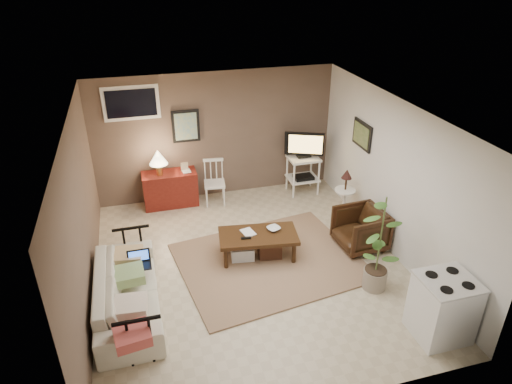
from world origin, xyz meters
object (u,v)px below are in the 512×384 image
object	(u,v)px
side_table	(345,189)
armchair	(361,227)
red_console	(169,186)
stove	(443,308)
tv_stand	(303,162)
sofa	(126,286)
coffee_table	(258,244)
potted_plant	(380,241)
spindle_chair	(214,184)

from	to	relation	value
side_table	armchair	xyz separation A→B (m)	(-0.13, -0.88, -0.23)
red_console	stove	world-z (taller)	red_console
tv_stand	stove	bearing A→B (deg)	-86.14
sofa	side_table	xyz separation A→B (m)	(3.75, 1.39, 0.21)
side_table	stove	size ratio (longest dim) A/B	1.14
coffee_table	potted_plant	size ratio (longest dim) A/B	0.86
tv_stand	armchair	world-z (taller)	tv_stand
sofa	side_table	distance (m)	4.01
red_console	spindle_chair	world-z (taller)	red_console
spindle_chair	potted_plant	distance (m)	3.53
tv_stand	potted_plant	bearing A→B (deg)	-90.98
tv_stand	side_table	size ratio (longest dim) A/B	1.28
red_console	armchair	xyz separation A→B (m)	(2.78, -2.22, -0.03)
red_console	coffee_table	bearing A→B (deg)	-61.46
coffee_table	side_table	world-z (taller)	side_table
coffee_table	sofa	size ratio (longest dim) A/B	0.63
spindle_chair	armchair	world-z (taller)	spindle_chair
red_console	spindle_chair	distance (m)	0.84
coffee_table	sofa	distance (m)	2.08
tv_stand	stove	size ratio (longest dim) A/B	1.46
side_table	armchair	size ratio (longest dim) A/B	1.33
red_console	armchair	size ratio (longest dim) A/B	1.56
armchair	potted_plant	size ratio (longest dim) A/B	0.49
coffee_table	red_console	bearing A→B (deg)	118.54
spindle_chair	stove	xyz separation A→B (m)	(2.02, -4.09, 0.03)
side_table	stove	distance (m)	2.89
spindle_chair	armchair	xyz separation A→B (m)	(1.95, -2.09, -0.03)
side_table	potted_plant	size ratio (longest dim) A/B	0.65
stove	sofa	bearing A→B (deg)	158.02
tv_stand	stove	distance (m)	4.06
coffee_table	spindle_chair	size ratio (longest dim) A/B	1.51
spindle_chair	potted_plant	bearing A→B (deg)	-61.06
coffee_table	potted_plant	bearing A→B (deg)	-38.96
side_table	coffee_table	bearing A→B (deg)	-157.92
side_table	armchair	bearing A→B (deg)	-98.40
coffee_table	armchair	world-z (taller)	armchair
sofa	stove	world-z (taller)	stove
red_console	potted_plant	size ratio (longest dim) A/B	0.77
red_console	stove	xyz separation A→B (m)	(2.85, -4.22, 0.03)
red_console	potted_plant	bearing A→B (deg)	-51.73
tv_stand	red_console	bearing A→B (deg)	176.08
potted_plant	tv_stand	bearing A→B (deg)	89.02
armchair	potted_plant	world-z (taller)	potted_plant
red_console	side_table	world-z (taller)	red_console
potted_plant	spindle_chair	bearing A→B (deg)	118.94
sofa	red_console	xyz separation A→B (m)	(0.84, 2.74, 0.00)
side_table	potted_plant	world-z (taller)	potted_plant
armchair	stove	bearing A→B (deg)	-2.06
spindle_chair	tv_stand	size ratio (longest dim) A/B	0.67
sofa	red_console	distance (m)	2.86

